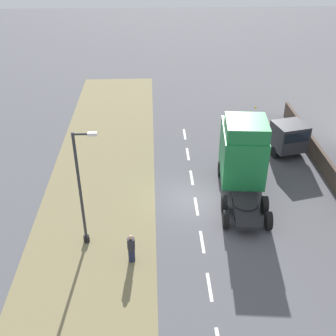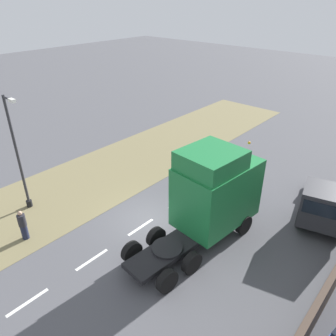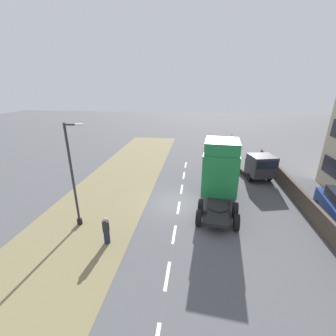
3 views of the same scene
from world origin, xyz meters
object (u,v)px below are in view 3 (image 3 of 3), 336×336
(flatbed_truck, at_px, (258,166))
(pedestrian, at_px, (106,231))
(lamp_post, at_px, (75,182))
(lorry_cab, at_px, (220,169))

(flatbed_truck, height_order, pedestrian, flatbed_truck)
(lamp_post, bearing_deg, lorry_cab, 28.70)
(lorry_cab, relative_size, lamp_post, 1.16)
(flatbed_truck, bearing_deg, lorry_cab, 33.56)
(lamp_post, bearing_deg, flatbed_truck, 35.40)
(lamp_post, bearing_deg, pedestrian, -32.59)
(pedestrian, bearing_deg, lorry_cab, 44.11)
(lorry_cab, height_order, lamp_post, lamp_post)
(flatbed_truck, bearing_deg, pedestrian, 31.62)
(lorry_cab, distance_m, pedestrian, 9.59)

